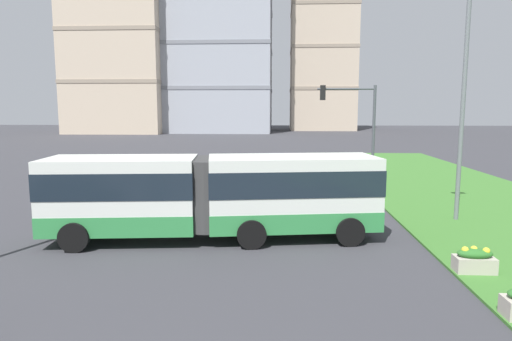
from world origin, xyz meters
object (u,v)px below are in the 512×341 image
Objects in this scene: streetlight_median at (464,95)px; apartment_tower_centre at (322,52)px; flower_planter_3 at (474,260)px; traffic_light_far_right at (355,120)px; articulated_bus at (214,194)px; apartment_tower_west at (122,38)px; apartment_tower_westcentre at (219,8)px; car_maroon_sedan at (141,178)px.

apartment_tower_centre is at bearing 88.51° from streetlight_median.
traffic_light_far_right is (-1.40, 12.32, 3.65)m from flower_planter_3.
articulated_bus reaches higher than flower_planter_3.
apartment_tower_west is 20.75m from apartment_tower_westcentre.
streetlight_median is at bearing 17.61° from articulated_bus.
streetlight_median is at bearing -21.68° from car_maroon_sedan.
articulated_bus is 91.62m from apartment_tower_centre.
apartment_tower_west is (-23.96, 66.39, 18.25)m from car_maroon_sedan.
apartment_tower_centre is at bearing 77.58° from car_maroon_sedan.
apartment_tower_westcentre is (-18.05, 82.50, 24.89)m from flower_planter_3.
articulated_bus is at bearing 158.28° from flower_planter_3.
flower_planter_3 is at bearing -64.56° from apartment_tower_west.
apartment_tower_centre is (5.55, 80.22, 13.68)m from traffic_light_far_right.
streetlight_median is 81.31m from apartment_tower_westcentre.
streetlight_median is 0.19× the size of apartment_tower_westcentre.
car_maroon_sedan is 17.18m from streetlight_median.
apartment_tower_westcentre is at bearing 97.28° from articulated_bus.
apartment_tower_west is (-29.56, 75.63, 17.35)m from articulated_bus.
car_maroon_sedan is (-5.60, 9.24, -0.90)m from articulated_bus.
apartment_tower_westcentre reaches higher than flower_planter_3.
car_maroon_sedan is 0.12× the size of apartment_tower_west.
flower_planter_3 is 0.03× the size of apartment_tower_centre.
apartment_tower_westcentre is 25.50m from apartment_tower_centre.
traffic_light_far_right is (12.10, -0.07, 3.32)m from car_maroon_sedan.
apartment_tower_centre is (2.25, 86.27, 12.50)m from streetlight_median.
apartment_tower_centre reaches higher than flower_planter_3.
flower_planter_3 is 88.04m from apartment_tower_westcentre.
traffic_light_far_right reaches higher than flower_planter_3.
flower_planter_3 is 89.19m from apartment_tower_west.
flower_planter_3 is 0.11× the size of streetlight_median.
streetlight_median is at bearing -75.34° from apartment_tower_westcentre.
flower_planter_3 is (7.91, -3.15, -1.23)m from articulated_bus.
apartment_tower_centre is at bearing 82.32° from articulated_bus.
apartment_tower_westcentre is (-19.95, 76.23, 20.06)m from streetlight_median.
traffic_light_far_right is at bearing 54.64° from articulated_bus.
articulated_bus is at bearing -68.65° from apartment_tower_west.
apartment_tower_centre is at bearing 87.43° from flower_planter_3.
articulated_bus is 83.03m from apartment_tower_west.
streetlight_median is (15.41, -6.12, 4.50)m from car_maroon_sedan.
streetlight_median reaches higher than car_maroon_sedan.
apartment_tower_west reaches higher than car_maroon_sedan.
flower_planter_3 is at bearing -42.52° from car_maroon_sedan.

